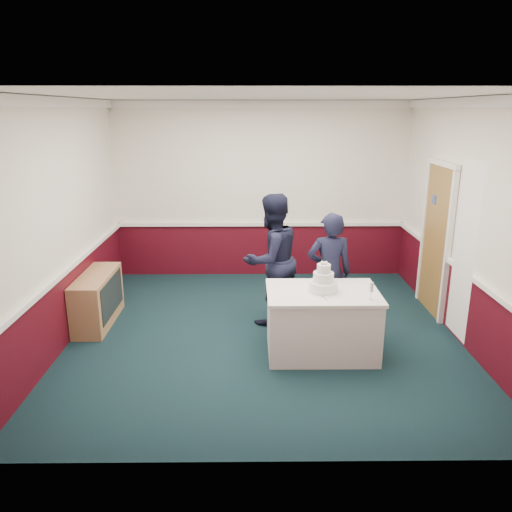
{
  "coord_description": "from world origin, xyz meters",
  "views": [
    {
      "loc": [
        -0.17,
        -6.03,
        2.85
      ],
      "look_at": [
        -0.11,
        -0.1,
        1.1
      ],
      "focal_mm": 35.0,
      "sensor_mm": 36.0,
      "label": 1
    }
  ],
  "objects_px": {
    "cake_knife": "(323,297)",
    "cake_table": "(322,321)",
    "champagne_flute": "(371,288)",
    "wedding_cake": "(323,282)",
    "person_woman": "(329,273)",
    "sideboard": "(98,299)",
    "person_man": "(271,260)"
  },
  "relations": [
    {
      "from": "cake_knife",
      "to": "cake_table",
      "type": "bearing_deg",
      "value": 60.81
    },
    {
      "from": "cake_table",
      "to": "champagne_flute",
      "type": "relative_size",
      "value": 6.44
    },
    {
      "from": "wedding_cake",
      "to": "person_woman",
      "type": "xyz_separation_m",
      "value": [
        0.17,
        0.65,
        -0.1
      ]
    },
    {
      "from": "sideboard",
      "to": "cake_knife",
      "type": "distance_m",
      "value": 3.15
    },
    {
      "from": "wedding_cake",
      "to": "cake_knife",
      "type": "relative_size",
      "value": 1.65
    },
    {
      "from": "person_woman",
      "to": "champagne_flute",
      "type": "bearing_deg",
      "value": 108.48
    },
    {
      "from": "wedding_cake",
      "to": "person_man",
      "type": "xyz_separation_m",
      "value": [
        -0.57,
        0.93,
        -0.0
      ]
    },
    {
      "from": "sideboard",
      "to": "champagne_flute",
      "type": "xyz_separation_m",
      "value": [
        3.45,
        -1.17,
        0.58
      ]
    },
    {
      "from": "wedding_cake",
      "to": "cake_knife",
      "type": "distance_m",
      "value": 0.23
    },
    {
      "from": "sideboard",
      "to": "cake_table",
      "type": "distance_m",
      "value": 3.09
    },
    {
      "from": "cake_table",
      "to": "person_woman",
      "type": "height_order",
      "value": "person_woman"
    },
    {
      "from": "wedding_cake",
      "to": "person_man",
      "type": "distance_m",
      "value": 1.09
    },
    {
      "from": "cake_table",
      "to": "cake_knife",
      "type": "xyz_separation_m",
      "value": [
        -0.03,
        -0.2,
        0.39
      ]
    },
    {
      "from": "sideboard",
      "to": "cake_table",
      "type": "bearing_deg",
      "value": -16.82
    },
    {
      "from": "wedding_cake",
      "to": "champagne_flute",
      "type": "relative_size",
      "value": 1.78
    },
    {
      "from": "person_man",
      "to": "champagne_flute",
      "type": "bearing_deg",
      "value": 94.55
    },
    {
      "from": "wedding_cake",
      "to": "sideboard",
      "type": "bearing_deg",
      "value": 163.18
    },
    {
      "from": "wedding_cake",
      "to": "cake_table",
      "type": "bearing_deg",
      "value": -90.0
    },
    {
      "from": "cake_table",
      "to": "wedding_cake",
      "type": "height_order",
      "value": "wedding_cake"
    },
    {
      "from": "person_woman",
      "to": "person_man",
      "type": "bearing_deg",
      "value": -21.36
    },
    {
      "from": "sideboard",
      "to": "cake_table",
      "type": "xyz_separation_m",
      "value": [
        2.95,
        -0.89,
        0.05
      ]
    },
    {
      "from": "cake_table",
      "to": "cake_knife",
      "type": "bearing_deg",
      "value": -98.53
    },
    {
      "from": "champagne_flute",
      "to": "person_man",
      "type": "height_order",
      "value": "person_man"
    },
    {
      "from": "person_man",
      "to": "wedding_cake",
      "type": "bearing_deg",
      "value": 84.61
    },
    {
      "from": "sideboard",
      "to": "cake_knife",
      "type": "relative_size",
      "value": 5.45
    },
    {
      "from": "cake_table",
      "to": "person_woman",
      "type": "distance_m",
      "value": 0.78
    },
    {
      "from": "wedding_cake",
      "to": "person_woman",
      "type": "height_order",
      "value": "person_woman"
    },
    {
      "from": "cake_knife",
      "to": "person_man",
      "type": "xyz_separation_m",
      "value": [
        -0.54,
        1.13,
        0.11
      ]
    },
    {
      "from": "sideboard",
      "to": "wedding_cake",
      "type": "height_order",
      "value": "wedding_cake"
    },
    {
      "from": "wedding_cake",
      "to": "person_man",
      "type": "bearing_deg",
      "value": 121.66
    },
    {
      "from": "cake_table",
      "to": "cake_knife",
      "type": "relative_size",
      "value": 6.0
    },
    {
      "from": "champagne_flute",
      "to": "sideboard",
      "type": "bearing_deg",
      "value": 161.24
    }
  ]
}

